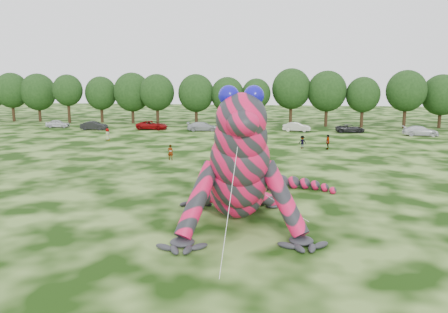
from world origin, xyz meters
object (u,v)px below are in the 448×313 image
at_px(tree_4, 101,100).
at_px(tree_9, 256,102).
at_px(tree_8, 227,101).
at_px(spectator_3, 328,142).
at_px(car_0, 58,124).
at_px(car_2, 152,125).
at_px(tree_11, 327,99).
at_px(spectator_0, 170,152).
at_px(inflatable_gecko, 236,151).
at_px(car_4, 252,127).
at_px(tree_2, 39,98).
at_px(car_6, 350,129).
at_px(car_3, 203,126).
at_px(tree_14, 441,101).
at_px(tree_1, 12,97).
at_px(car_7, 421,131).
at_px(tree_10, 291,97).
at_px(spectator_2, 302,142).
at_px(tree_12, 363,102).
at_px(tree_13, 406,99).
at_px(tree_6, 157,99).
at_px(spectator_4, 107,134).
at_px(tree_7, 196,100).
at_px(car_1, 94,126).
at_px(car_5, 296,127).
at_px(tree_5, 132,98).
at_px(tree_3, 68,99).

distance_m(tree_4, tree_9, 30.74).
distance_m(tree_8, spectator_3, 30.27).
relative_size(car_0, car_2, 0.75).
xyz_separation_m(tree_4, car_2, (13.56, -10.00, -3.78)).
bearing_deg(tree_11, spectator_0, -117.77).
xyz_separation_m(inflatable_gecko, car_4, (-2.94, 44.48, -3.50)).
distance_m(tree_2, car_4, 45.49).
distance_m(car_4, car_6, 15.96).
bearing_deg(car_3, tree_14, -82.79).
bearing_deg(tree_4, tree_11, -0.68).
relative_size(tree_2, tree_14, 1.03).
bearing_deg(car_4, tree_11, -52.39).
xyz_separation_m(tree_1, car_7, (75.52, -11.05, -4.15)).
xyz_separation_m(tree_10, spectator_2, (1.57, -26.60, -4.44)).
relative_size(tree_12, tree_13, 0.89).
distance_m(tree_6, spectator_4, 21.78).
bearing_deg(tree_6, tree_2, 175.33).
relative_size(tree_1, tree_11, 0.97).
bearing_deg(tree_10, tree_6, -175.66).
bearing_deg(tree_12, tree_14, 4.18).
xyz_separation_m(car_4, car_6, (15.92, 1.15, -0.09)).
relative_size(tree_7, tree_10, 0.90).
bearing_deg(car_3, spectator_0, 176.28).
bearing_deg(tree_8, tree_6, -178.71).
xyz_separation_m(car_3, spectator_4, (-11.27, -12.77, 0.08)).
relative_size(tree_1, spectator_4, 5.85).
bearing_deg(car_7, tree_1, 84.19).
xyz_separation_m(tree_7, spectator_0, (4.74, -34.93, -3.89)).
height_order(tree_13, spectator_2, tree_13).
xyz_separation_m(tree_10, tree_13, (19.73, -1.45, -0.19)).
bearing_deg(car_1, tree_1, 61.83).
height_order(tree_6, spectator_4, tree_6).
height_order(car_5, car_7, car_7).
bearing_deg(tree_8, car_4, -57.71).
relative_size(car_4, spectator_2, 2.65).
relative_size(tree_5, tree_8, 1.10).
relative_size(tree_3, tree_12, 1.05).
distance_m(inflatable_gecko, tree_13, 57.87).
height_order(tree_8, car_1, tree_8).
relative_size(tree_11, spectator_3, 5.43).
relative_size(inflatable_gecko, tree_14, 1.80).
distance_m(tree_1, car_1, 25.75).
bearing_deg(car_5, spectator_2, -175.56).
relative_size(car_1, car_5, 0.99).
bearing_deg(tree_5, car_7, -12.81).
height_order(car_1, spectator_4, spectator_4).
bearing_deg(tree_9, tree_4, 177.45).
xyz_separation_m(tree_4, car_0, (-4.11, -9.58, -3.84)).
relative_size(tree_4, tree_8, 1.01).
distance_m(spectator_3, spectator_0, 20.00).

